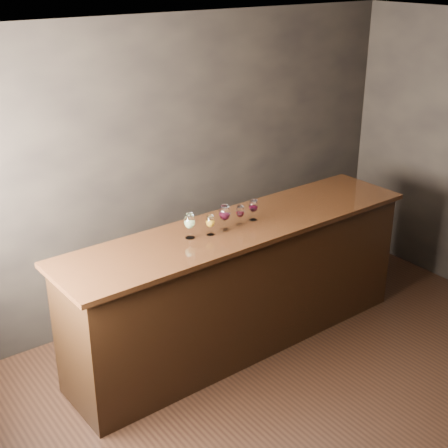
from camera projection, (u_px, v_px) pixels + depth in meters
ground at (343, 413)px, 4.80m from camera, size 5.00×5.00×0.00m
room_shell at (326, 196)px, 4.04m from camera, size 5.02×4.52×2.81m
bar_counter at (241, 287)px, 5.48m from camera, size 3.22×0.78×1.12m
bar_top at (242, 227)px, 5.25m from camera, size 3.33×0.86×0.04m
back_bar_shelf at (211, 265)px, 6.26m from camera, size 2.14×0.40×0.77m
glass_white at (190, 222)px, 4.93m from camera, size 0.09×0.09×0.21m
glass_amber at (210, 222)px, 4.99m from camera, size 0.07×0.07×0.17m
glass_red_a at (225, 214)px, 5.07m from camera, size 0.09×0.09×0.22m
glass_red_b at (240, 212)px, 5.19m from camera, size 0.07×0.07×0.17m
glass_red_c at (253, 206)px, 5.27m from camera, size 0.08×0.08×0.18m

